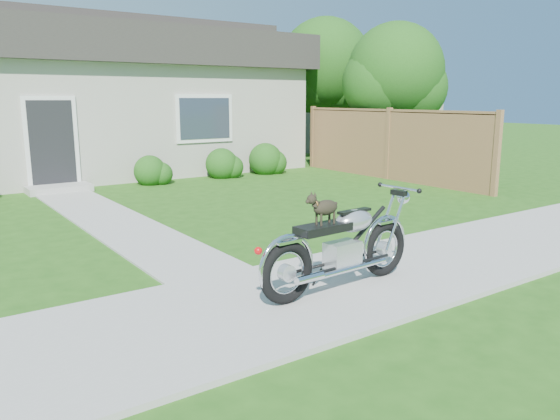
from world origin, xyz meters
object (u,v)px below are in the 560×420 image
Objects in this scene: house at (79,98)px; tree_far at (329,69)px; potted_plant_right at (151,171)px; motorcycle_with_dog at (343,245)px; fence at (388,144)px; tree_near at (400,76)px.

tree_far is (7.98, -1.74, 0.95)m from house.
house reaches higher than potted_plant_right.
tree_far is at bearing 47.88° from motorcycle_with_dog.
house is at bearing 135.26° from fence.
tree_far is at bearing 88.54° from tree_near.
tree_near is 3.36m from tree_far.
house is 8.96m from fence.
motorcycle_with_dog is (-8.49, -10.41, -2.57)m from tree_far.
tree_near is 6.74× the size of potted_plant_right.
potted_plant_right is 0.29× the size of motorcycle_with_dog.
fence is 2.69m from tree_near.
tree_far is 13.68m from motorcycle_with_dog.
motorcycle_with_dog is (-8.41, -7.07, -2.24)m from tree_near.
house reaches higher than tree_near.
tree_near is (7.89, -5.08, 0.62)m from house.
tree_far reaches higher than house.
motorcycle_with_dog is (-1.24, -8.70, 0.22)m from potted_plant_right.
tree_near is 11.21m from motorcycle_with_dog.
fence is 1.53× the size of tree_near.
tree_near reaches higher than potted_plant_right.
house is 2.60× the size of tree_far.
house is at bearing 147.22° from tree_near.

